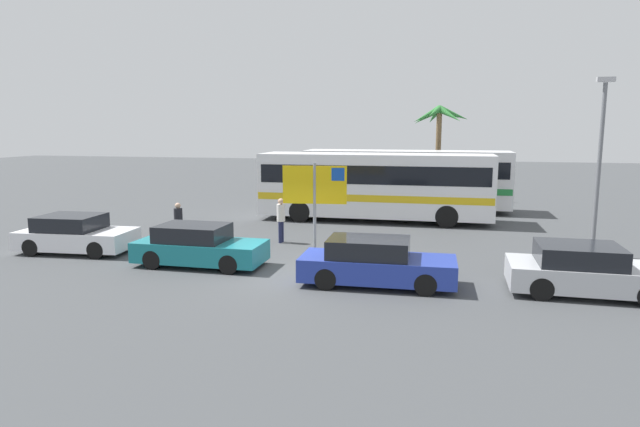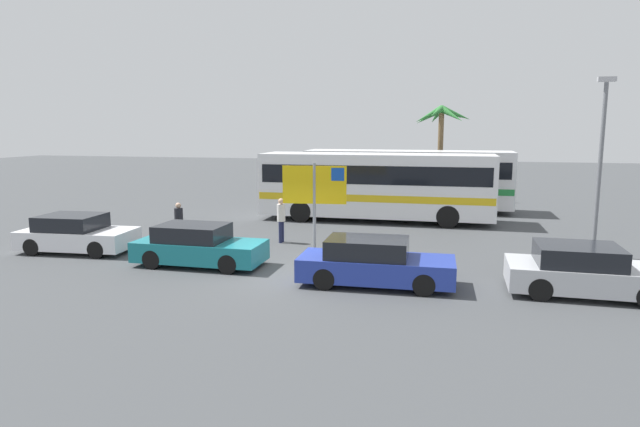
% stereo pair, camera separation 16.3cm
% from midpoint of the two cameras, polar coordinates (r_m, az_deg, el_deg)
% --- Properties ---
extents(ground, '(120.00, 120.00, 0.00)m').
position_cam_midpoint_polar(ground, '(16.48, -3.15, -6.38)').
color(ground, '#424447').
extents(bus_front_coach, '(10.84, 2.72, 3.17)m').
position_cam_midpoint_polar(bus_front_coach, '(25.77, 5.62, 3.19)').
color(bus_front_coach, white).
rests_on(bus_front_coach, ground).
extents(bus_rear_coach, '(10.84, 2.72, 3.17)m').
position_cam_midpoint_polar(bus_rear_coach, '(29.44, 8.81, 3.85)').
color(bus_rear_coach, white).
rests_on(bus_rear_coach, ground).
extents(ferry_sign, '(2.19, 0.30, 3.20)m').
position_cam_midpoint_polar(ferry_sign, '(18.49, -0.67, 2.65)').
color(ferry_sign, gray).
rests_on(ferry_sign, ground).
extents(car_white, '(4.02, 2.11, 1.32)m').
position_cam_midpoint_polar(car_white, '(21.11, -24.54, -2.02)').
color(car_white, silver).
rests_on(car_white, ground).
extents(car_silver, '(4.02, 1.95, 1.32)m').
position_cam_midpoint_polar(car_silver, '(15.98, 25.84, -5.43)').
color(car_silver, '#B7BABF').
rests_on(car_silver, ground).
extents(car_blue, '(4.34, 1.76, 1.32)m').
position_cam_midpoint_polar(car_blue, '(15.28, 5.52, -5.19)').
color(car_blue, '#23389E').
rests_on(car_blue, ground).
extents(car_teal, '(4.13, 1.73, 1.32)m').
position_cam_midpoint_polar(car_teal, '(17.76, -12.93, -3.37)').
color(car_teal, '#19757F').
rests_on(car_teal, ground).
extents(pedestrian_by_bus, '(0.32, 0.32, 1.72)m').
position_cam_midpoint_polar(pedestrian_by_bus, '(20.78, -4.36, -0.32)').
color(pedestrian_by_bus, '#1E2347').
rests_on(pedestrian_by_bus, ground).
extents(pedestrian_crossing_lot, '(0.32, 0.32, 1.59)m').
position_cam_midpoint_polar(pedestrian_crossing_lot, '(21.10, -14.91, -0.68)').
color(pedestrian_crossing_lot, '#706656').
rests_on(pedestrian_crossing_lot, ground).
extents(lamp_post_left_side, '(0.56, 0.20, 6.03)m').
position_cam_midpoint_polar(lamp_post_left_side, '(20.49, 27.16, 5.11)').
color(lamp_post_left_side, slate).
rests_on(lamp_post_left_side, ground).
extents(palm_tree_seaside, '(3.44, 3.48, 5.72)m').
position_cam_midpoint_polar(palm_tree_seaside, '(33.67, 12.30, 9.37)').
color(palm_tree_seaside, brown).
rests_on(palm_tree_seaside, ground).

